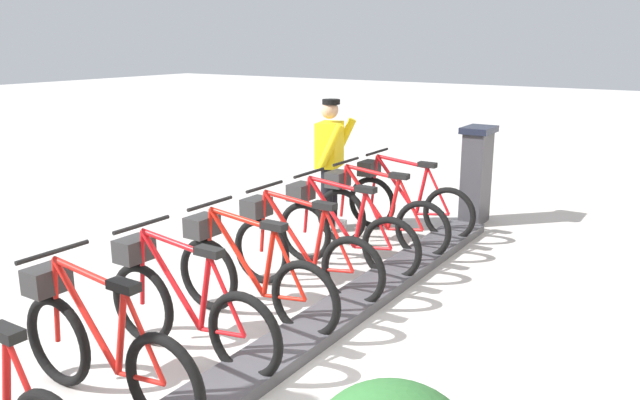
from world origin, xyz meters
The scene contains 11 objects.
ground_plane centered at (0.00, 0.00, 0.00)m, with size 60.00×60.00×0.00m, color beige.
dock_rail_base centered at (0.00, 0.00, 0.05)m, with size 0.44×8.48×0.10m, color #47474C.
payment_kiosk centered at (0.05, -4.61, 0.67)m, with size 0.36×0.52×1.28m.
bike_docked_0 centered at (0.63, -3.64, 0.43)m, with size 1.72×0.54×1.02m.
bike_docked_1 centered at (0.63, -2.87, 0.43)m, with size 1.72×0.54×1.02m.
bike_docked_2 centered at (0.63, -2.10, 0.43)m, with size 1.72×0.54×1.02m.
bike_docked_3 centered at (0.63, -1.34, 0.43)m, with size 1.72×0.54×1.02m.
bike_docked_4 centered at (0.63, -0.57, 0.43)m, with size 1.72×0.54×1.02m.
bike_docked_5 centered at (0.63, 0.20, 0.43)m, with size 1.72×0.54×1.02m.
bike_docked_6 centered at (0.63, 0.97, 0.43)m, with size 1.72×0.54×1.02m.
worker_near_rack centered at (1.49, -3.28, 0.91)m, with size 0.51×0.68×1.66m.
Camera 1 is at (-2.67, 3.40, 2.38)m, focal length 35.93 mm.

